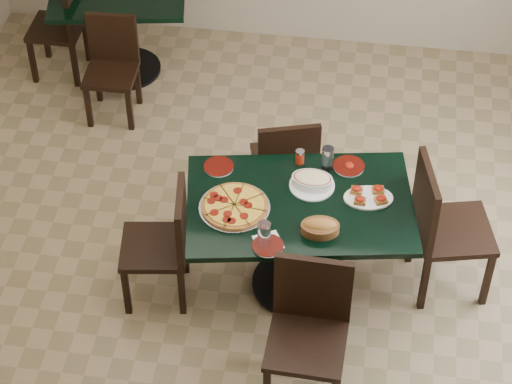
# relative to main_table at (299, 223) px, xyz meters

# --- Properties ---
(floor) EXTENTS (5.50, 5.50, 0.00)m
(floor) POSITION_rel_main_table_xyz_m (-0.35, 0.01, -0.57)
(floor) COLOR olive
(floor) RESTS_ON ground
(main_table) EXTENTS (1.49, 1.09, 0.75)m
(main_table) POSITION_rel_main_table_xyz_m (0.00, 0.00, 0.00)
(main_table) COLOR black
(main_table) RESTS_ON floor
(back_table) EXTENTS (1.15, 0.91, 0.75)m
(back_table) POSITION_rel_main_table_xyz_m (-1.65, 2.10, -0.04)
(back_table) COLOR black
(back_table) RESTS_ON floor
(chair_far) EXTENTS (0.51, 0.51, 0.87)m
(chair_far) POSITION_rel_main_table_xyz_m (-0.16, 0.63, -0.08)
(chair_far) COLOR black
(chair_far) RESTS_ON floor
(chair_near) EXTENTS (0.46, 0.46, 0.95)m
(chair_near) POSITION_rel_main_table_xyz_m (0.14, -0.74, -0.04)
(chair_near) COLOR black
(chair_near) RESTS_ON floor
(chair_right) EXTENTS (0.56, 0.56, 0.99)m
(chair_right) POSITION_rel_main_table_xyz_m (0.86, 0.14, -0.01)
(chair_right) COLOR black
(chair_right) RESTS_ON floor
(chair_left) EXTENTS (0.46, 0.46, 0.87)m
(chair_left) POSITION_rel_main_table_xyz_m (-0.80, -0.18, -0.08)
(chair_left) COLOR black
(chair_left) RESTS_ON floor
(back_chair_near) EXTENTS (0.39, 0.39, 0.81)m
(back_chair_near) POSITION_rel_main_table_xyz_m (-1.60, 1.60, -0.12)
(back_chair_near) COLOR black
(back_chair_near) RESTS_ON floor
(back_chair_left) EXTENTS (0.41, 0.41, 0.87)m
(back_chair_left) POSITION_rel_main_table_xyz_m (-2.08, 2.02, -0.08)
(back_chair_left) COLOR black
(back_chair_left) RESTS_ON floor
(pepperoni_pizza) EXTENTS (0.43, 0.43, 0.04)m
(pepperoni_pizza) POSITION_rel_main_table_xyz_m (-0.38, -0.11, 0.20)
(pepperoni_pizza) COLOR #AFAFB6
(pepperoni_pizza) RESTS_ON main_table
(lasagna_casserole) EXTENTS (0.28, 0.28, 0.09)m
(lasagna_casserole) POSITION_rel_main_table_xyz_m (0.06, 0.15, 0.23)
(lasagna_casserole) COLOR white
(lasagna_casserole) RESTS_ON main_table
(bread_basket) EXTENTS (0.25, 0.19, 0.10)m
(bread_basket) POSITION_rel_main_table_xyz_m (0.14, -0.23, 0.22)
(bread_basket) COLOR brown
(bread_basket) RESTS_ON main_table
(bruschetta_platter) EXTENTS (0.33, 0.25, 0.05)m
(bruschetta_platter) POSITION_rel_main_table_xyz_m (0.40, 0.09, 0.21)
(bruschetta_platter) COLOR white
(bruschetta_platter) RESTS_ON main_table
(side_plate_near) EXTENTS (0.18, 0.18, 0.02)m
(side_plate_near) POSITION_rel_main_table_xyz_m (-0.14, -0.39, 0.19)
(side_plate_near) COLOR white
(side_plate_near) RESTS_ON main_table
(side_plate_far_r) EXTENTS (0.20, 0.20, 0.03)m
(side_plate_far_r) POSITION_rel_main_table_xyz_m (0.27, 0.36, 0.19)
(side_plate_far_r) COLOR white
(side_plate_far_r) RESTS_ON main_table
(side_plate_far_l) EXTENTS (0.19, 0.19, 0.02)m
(side_plate_far_l) POSITION_rel_main_table_xyz_m (-0.54, 0.23, 0.19)
(side_plate_far_l) COLOR white
(side_plate_far_l) RESTS_ON main_table
(napkin_setting) EXTENTS (0.20, 0.20, 0.01)m
(napkin_setting) POSITION_rel_main_table_xyz_m (-0.14, -0.35, 0.18)
(napkin_setting) COLOR silver
(napkin_setting) RESTS_ON main_table
(water_glass_a) EXTENTS (0.07, 0.07, 0.16)m
(water_glass_a) POSITION_rel_main_table_xyz_m (0.13, 0.33, 0.26)
(water_glass_a) COLOR white
(water_glass_a) RESTS_ON main_table
(water_glass_b) EXTENTS (0.08, 0.08, 0.17)m
(water_glass_b) POSITION_rel_main_table_xyz_m (-0.17, -0.37, 0.26)
(water_glass_b) COLOR white
(water_glass_b) RESTS_ON main_table
(pepper_shaker) EXTENTS (0.06, 0.06, 0.10)m
(pepper_shaker) POSITION_rel_main_table_xyz_m (-0.04, 0.36, 0.23)
(pepper_shaker) COLOR red
(pepper_shaker) RESTS_ON main_table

